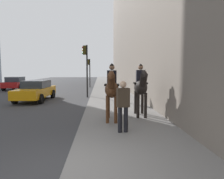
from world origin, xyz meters
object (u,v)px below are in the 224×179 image
mounted_horse_far (141,87)px  car_mid_lane (36,90)px  mounted_horse_near (112,89)px  traffic_light_near_curb (86,63)px  car_near_lane (16,83)px  pedestrian_greeting (123,103)px  traffic_light_far_curb (89,68)px

mounted_horse_far → car_mid_lane: bearing=-129.1°
mounted_horse_near → traffic_light_near_curb: (8.04, 1.57, 1.33)m
mounted_horse_near → car_near_lane: mounted_horse_near is taller
mounted_horse_far → pedestrian_greeting: (-2.31, 1.06, -0.35)m
car_mid_lane → traffic_light_far_curb: bearing=166.7°
car_mid_lane → traffic_light_near_curb: (1.44, -3.49, 2.01)m
car_near_lane → traffic_light_far_curb: 8.63m
mounted_horse_near → mounted_horse_far: mounted_horse_far is taller
car_near_lane → mounted_horse_far: bearing=-141.4°
car_near_lane → car_mid_lane: size_ratio=0.84×
car_near_lane → traffic_light_near_curb: traffic_light_near_curb is taller
mounted_horse_near → traffic_light_far_curb: 17.91m
mounted_horse_far → car_near_lane: 18.10m
mounted_horse_near → traffic_light_near_curb: 8.30m
traffic_light_near_curb → car_mid_lane: bearing=112.4°
mounted_horse_near → car_mid_lane: 8.35m
mounted_horse_far → traffic_light_near_curb: bearing=-155.1°
pedestrian_greeting → mounted_horse_near: bearing=2.0°
mounted_horse_near → car_mid_lane: size_ratio=0.51×
pedestrian_greeting → car_near_lane: pedestrian_greeting is taller
mounted_horse_far → car_mid_lane: size_ratio=0.52×
car_near_lane → traffic_light_far_curb: (2.79, -7.99, 1.69)m
mounted_horse_far → traffic_light_far_curb: size_ratio=0.65×
car_mid_lane → mounted_horse_far: bearing=50.4°
traffic_light_far_curb → car_near_lane: bearing=109.3°
pedestrian_greeting → traffic_light_far_curb: size_ratio=0.47×
car_mid_lane → pedestrian_greeting: bearing=36.0°
car_mid_lane → traffic_light_near_curb: bearing=115.1°
pedestrian_greeting → traffic_light_far_curb: traffic_light_far_curb is taller
traffic_light_near_curb → traffic_light_far_curb: bearing=1.6°
car_mid_lane → car_near_lane: bearing=-147.6°
mounted_horse_near → pedestrian_greeting: 1.59m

